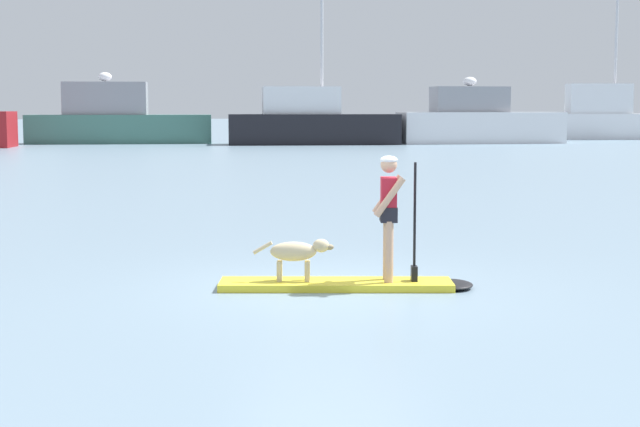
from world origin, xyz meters
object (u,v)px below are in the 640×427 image
object	(u,v)px
moored_boat_starboard	(311,122)
moored_boat_port	(478,121)
paddleboard	(353,284)
moored_boat_far_starboard	(116,120)
dog	(297,253)
moored_boat_center	(605,118)
person_paddler	(390,209)

from	to	relation	value
moored_boat_starboard	moored_boat_port	distance (m)	11.46
paddleboard	moored_boat_far_starboard	xyz separation A→B (m)	(-2.67, 54.48, 1.50)
dog	moored_boat_center	xyz separation A→B (m)	(34.73, 55.41, 1.11)
moored_boat_starboard	moored_boat_center	xyz separation A→B (m)	(24.14, 5.38, 0.14)
paddleboard	moored_boat_port	bearing A→B (deg)	66.70
moored_boat_far_starboard	person_paddler	bearing A→B (deg)	-86.71
moored_boat_far_starboard	moored_boat_port	size ratio (longest dim) A/B	1.11
paddleboard	dog	bearing A→B (deg)	167.60
moored_boat_port	moored_boat_center	bearing A→B (deg)	25.69
moored_boat_starboard	dog	bearing A→B (deg)	-101.95
person_paddler	moored_boat_port	size ratio (longest dim) A/B	0.15
person_paddler	moored_boat_center	size ratio (longest dim) A/B	0.15
moored_boat_center	moored_boat_far_starboard	bearing A→B (deg)	-178.29
person_paddler	dog	size ratio (longest dim) A/B	1.56
moored_boat_port	moored_boat_center	size ratio (longest dim) A/B	1.04
moored_boat_far_starboard	moored_boat_port	distance (m)	24.48
moored_boat_port	dog	bearing A→B (deg)	-114.07
dog	moored_boat_center	distance (m)	65.41
moored_boat_starboard	moored_boat_port	bearing A→B (deg)	-3.63
paddleboard	moored_boat_center	bearing A→B (deg)	58.54
dog	moored_boat_starboard	distance (m)	51.15
moored_boat_starboard	moored_boat_center	world-z (taller)	moored_boat_starboard
person_paddler	moored_boat_starboard	xyz separation A→B (m)	(9.38, 50.30, 0.39)
dog	moored_boat_port	bearing A→B (deg)	65.93
moored_boat_far_starboard	moored_boat_center	distance (m)	36.68
moored_boat_center	moored_boat_starboard	bearing A→B (deg)	-167.43
person_paddler	moored_boat_far_starboard	world-z (taller)	moored_boat_far_starboard
person_paddler	paddleboard	bearing A→B (deg)	167.60
moored_boat_port	moored_boat_starboard	bearing A→B (deg)	176.37
moored_boat_starboard	moored_boat_port	size ratio (longest dim) A/B	1.08
moored_boat_far_starboard	moored_boat_starboard	world-z (taller)	moored_boat_starboard
paddleboard	moored_boat_starboard	xyz separation A→B (m)	(9.86, 50.19, 1.40)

